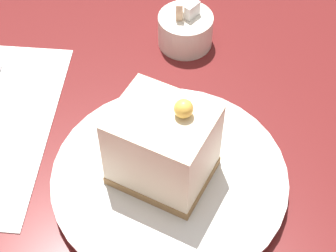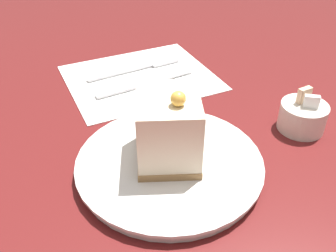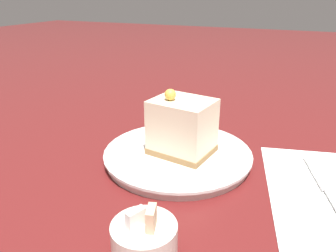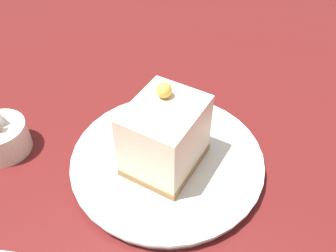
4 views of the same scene
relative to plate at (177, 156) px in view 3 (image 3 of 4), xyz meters
name	(u,v)px [view 3 (image 3 of 4)]	position (x,y,z in m)	size (l,w,h in m)	color
ground_plane	(185,162)	(-0.01, 0.00, -0.01)	(4.00, 4.00, 0.00)	#5B1919
plate	(177,156)	(0.00, 0.00, 0.00)	(0.23, 0.23, 0.02)	silver
cake_slice	(182,127)	(-0.01, 0.00, 0.05)	(0.10, 0.09, 0.10)	#9E7547
knife	(324,183)	(-0.21, -0.01, 0.00)	(0.06, 0.18, 0.00)	silver
sugar_bowl	(144,241)	(-0.05, 0.20, 0.01)	(0.07, 0.07, 0.06)	silver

